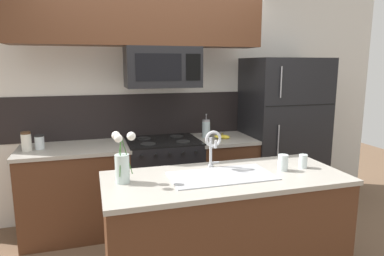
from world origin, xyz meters
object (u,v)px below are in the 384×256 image
(french_press, at_px, (206,129))
(microwave, at_px, (162,67))
(storage_jar_tall, at_px, (26,141))
(drinking_glass, at_px, (283,163))
(banana_bunch, at_px, (222,137))
(storage_jar_medium, at_px, (39,142))
(sink_faucet, at_px, (213,144))
(stove_range, at_px, (164,182))
(spare_glass, at_px, (303,161))
(refrigerator, at_px, (281,135))
(flower_vase, at_px, (122,164))

(french_press, bearing_deg, microwave, -170.85)
(storage_jar_tall, relative_size, drinking_glass, 1.43)
(banana_bunch, bearing_deg, storage_jar_medium, 177.92)
(banana_bunch, relative_size, sink_faucet, 0.62)
(stove_range, xyz_separation_m, banana_bunch, (0.65, -0.06, 0.47))
(banana_bunch, height_order, drinking_glass, drinking_glass)
(spare_glass, bearing_deg, french_press, 105.58)
(refrigerator, bearing_deg, microwave, -178.36)
(stove_range, distance_m, flower_vase, 1.42)
(stove_range, bearing_deg, french_press, 6.81)
(flower_vase, bearing_deg, storage_jar_medium, 119.65)
(storage_jar_medium, bearing_deg, sink_faucet, -37.44)
(refrigerator, bearing_deg, drinking_glass, -120.68)
(refrigerator, height_order, spare_glass, refrigerator)
(storage_jar_tall, xyz_separation_m, french_press, (1.82, 0.08, 0.01))
(storage_jar_tall, distance_m, flower_vase, 1.40)
(stove_range, height_order, storage_jar_tall, storage_jar_tall)
(stove_range, bearing_deg, refrigerator, 0.80)
(french_press, bearing_deg, stove_range, -173.19)
(banana_bunch, distance_m, sink_faucet, 1.11)
(banana_bunch, xyz_separation_m, drinking_glass, (0.02, -1.20, 0.04))
(french_press, distance_m, drinking_glass, 1.33)
(flower_vase, bearing_deg, stove_range, 65.91)
(french_press, bearing_deg, storage_jar_medium, -178.19)
(banana_bunch, xyz_separation_m, french_press, (-0.15, 0.12, 0.08))
(drinking_glass, distance_m, spare_glass, 0.19)
(storage_jar_medium, xyz_separation_m, banana_bunch, (1.86, -0.07, -0.05))
(refrigerator, distance_m, flower_vase, 2.31)
(storage_jar_tall, height_order, storage_jar_medium, storage_jar_tall)
(microwave, xyz_separation_m, storage_jar_medium, (-1.21, 0.03, -0.71))
(stove_range, distance_m, storage_jar_medium, 1.31)
(storage_jar_tall, distance_m, french_press, 1.82)
(microwave, distance_m, sink_faucet, 1.20)
(storage_jar_medium, height_order, french_press, french_press)
(storage_jar_medium, bearing_deg, french_press, 1.81)
(stove_range, distance_m, sink_faucet, 1.25)
(banana_bunch, xyz_separation_m, flower_vase, (-1.18, -1.12, 0.11))
(banana_bunch, distance_m, drinking_glass, 1.20)
(refrigerator, distance_m, spare_glass, 1.38)
(drinking_glass, xyz_separation_m, spare_glass, (0.19, 0.02, -0.01))
(stove_range, bearing_deg, microwave, -89.84)
(storage_jar_medium, xyz_separation_m, drinking_glass, (1.88, -1.26, -0.01))
(french_press, relative_size, flower_vase, 0.74)
(microwave, relative_size, storage_jar_tall, 4.14)
(storage_jar_tall, distance_m, banana_bunch, 1.97)
(refrigerator, height_order, banana_bunch, refrigerator)
(microwave, height_order, drinking_glass, microwave)
(storage_jar_tall, distance_m, spare_glass, 2.50)
(flower_vase, bearing_deg, refrigerator, 31.54)
(sink_faucet, bearing_deg, banana_bunch, 64.33)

